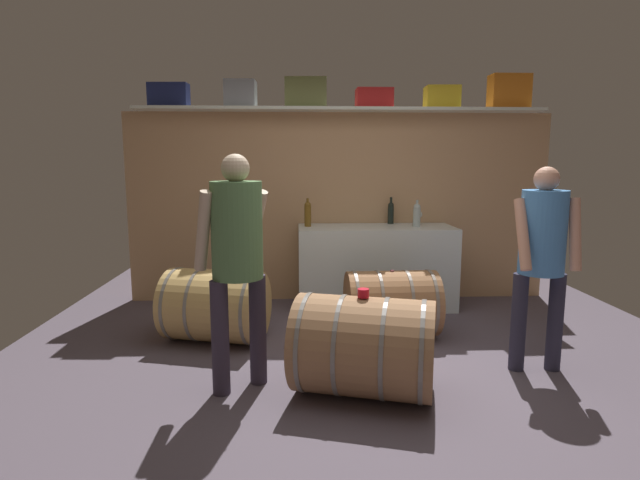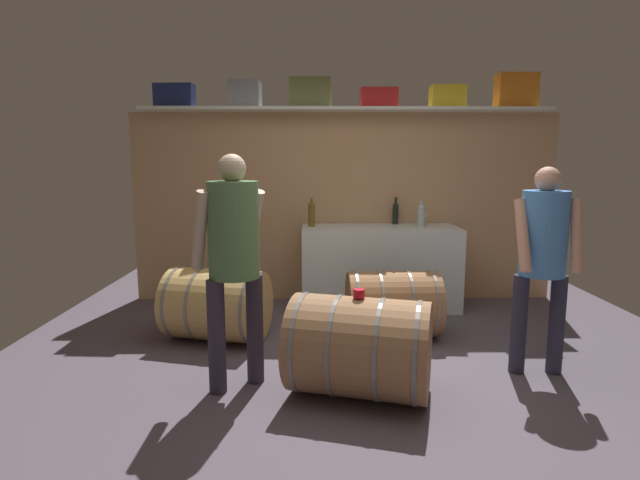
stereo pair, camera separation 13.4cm
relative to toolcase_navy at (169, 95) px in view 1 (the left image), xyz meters
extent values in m
cube|color=#574D58|center=(1.80, -1.51, -2.24)|extent=(5.87, 7.63, 0.02)
cube|color=tan|center=(1.80, 0.15, -1.19)|extent=(4.67, 0.10, 2.08)
cube|color=silver|center=(1.80, 0.00, -0.14)|extent=(4.30, 0.40, 0.03)
cube|color=navy|center=(0.00, 0.00, 0.00)|extent=(0.41, 0.20, 0.24)
cube|color=gray|center=(0.75, 0.00, 0.02)|extent=(0.33, 0.29, 0.28)
cube|color=olive|center=(1.43, 0.00, 0.03)|extent=(0.45, 0.28, 0.31)
cube|color=red|center=(2.15, 0.00, -0.02)|extent=(0.38, 0.25, 0.20)
cube|color=yellow|center=(2.88, 0.00, -0.01)|extent=(0.37, 0.28, 0.23)
cube|color=orange|center=(3.61, 0.00, 0.06)|extent=(0.41, 0.21, 0.36)
cube|color=white|center=(2.16, -0.23, -1.80)|extent=(1.65, 0.63, 0.87)
cylinder|color=black|center=(2.36, 0.02, -1.27)|extent=(0.07, 0.07, 0.19)
sphere|color=black|center=(2.36, 0.02, -1.16)|extent=(0.06, 0.06, 0.06)
cylinder|color=black|center=(2.36, 0.02, -1.11)|extent=(0.03, 0.03, 0.08)
cylinder|color=brown|center=(1.44, -0.18, -1.26)|extent=(0.07, 0.07, 0.22)
sphere|color=brown|center=(1.44, -0.18, -1.14)|extent=(0.07, 0.07, 0.07)
cylinder|color=brown|center=(1.44, -0.18, -1.09)|extent=(0.03, 0.03, 0.06)
cylinder|color=#AFBDBA|center=(2.59, -0.25, -1.27)|extent=(0.08, 0.08, 0.19)
sphere|color=#AFBDBA|center=(2.59, -0.25, -1.16)|extent=(0.07, 0.07, 0.07)
cylinder|color=#AFBDBA|center=(2.59, -0.25, -1.11)|extent=(0.03, 0.03, 0.07)
cylinder|color=white|center=(2.65, -0.08, -1.36)|extent=(0.06, 0.06, 0.00)
cylinder|color=white|center=(2.65, -0.08, -1.32)|extent=(0.01, 0.01, 0.08)
sphere|color=white|center=(2.65, -0.08, -1.25)|extent=(0.08, 0.08, 0.08)
sphere|color=maroon|center=(2.65, -0.08, -1.26)|extent=(0.05, 0.05, 0.05)
cylinder|color=#966B47|center=(1.76, -2.30, -1.90)|extent=(1.05, 0.88, 0.66)
cylinder|color=slate|center=(1.40, -2.20, -1.90)|extent=(0.21, 0.65, 0.67)
cylinder|color=slate|center=(1.62, -2.26, -1.90)|extent=(0.21, 0.65, 0.67)
cylinder|color=slate|center=(1.90, -2.34, -1.90)|extent=(0.21, 0.65, 0.67)
cylinder|color=slate|center=(2.13, -2.41, -1.90)|extent=(0.21, 0.65, 0.67)
cylinder|color=#934F4F|center=(1.76, -2.30, -1.56)|extent=(0.04, 0.04, 0.01)
cylinder|color=#976640|center=(2.16, -1.17, -1.93)|extent=(0.82, 0.61, 0.59)
cylinder|color=gray|center=(1.83, -1.18, -1.93)|extent=(0.05, 0.60, 0.60)
cylinder|color=gray|center=(2.03, -1.18, -1.93)|extent=(0.05, 0.60, 0.60)
cylinder|color=gray|center=(2.29, -1.17, -1.93)|extent=(0.05, 0.60, 0.60)
cylinder|color=gray|center=(2.50, -1.16, -1.93)|extent=(0.05, 0.60, 0.60)
cylinder|color=#8C4651|center=(2.16, -1.17, -1.64)|extent=(0.04, 0.04, 0.01)
cylinder|color=tan|center=(0.61, -1.22, -1.92)|extent=(0.96, 0.81, 0.62)
cylinder|color=gray|center=(0.27, -1.13, -1.92)|extent=(0.19, 0.62, 0.63)
cylinder|color=gray|center=(0.48, -1.19, -1.92)|extent=(0.19, 0.62, 0.63)
cylinder|color=gray|center=(0.74, -1.25, -1.92)|extent=(0.19, 0.62, 0.63)
cylinder|color=gray|center=(0.95, -1.31, -1.92)|extent=(0.19, 0.62, 0.63)
cylinder|color=#915942|center=(0.61, -1.22, -1.60)|extent=(0.04, 0.04, 0.01)
cylinder|color=red|center=(1.75, -2.30, -1.53)|extent=(0.08, 0.08, 0.06)
cylinder|color=#2C2A3D|center=(2.97, -1.95, -1.86)|extent=(0.11, 0.11, 0.74)
cylinder|color=#2C2A3D|center=(3.24, -1.96, -1.86)|extent=(0.11, 0.11, 0.74)
cylinder|color=#4A8AD0|center=(3.10, -1.96, -1.19)|extent=(0.32, 0.32, 0.61)
sphere|color=tan|center=(3.10, -1.96, -0.81)|extent=(0.18, 0.18, 0.18)
cylinder|color=tan|center=(2.91, -2.04, -1.19)|extent=(0.09, 0.27, 0.50)
cylinder|color=tan|center=(3.28, -2.06, -1.19)|extent=(0.08, 0.17, 0.52)
cylinder|color=#342B3A|center=(1.05, -2.09, -1.84)|extent=(0.12, 0.12, 0.78)
cylinder|color=#342B3A|center=(0.81, -2.25, -1.84)|extent=(0.12, 0.12, 0.78)
cylinder|color=#527949|center=(0.93, -2.17, -1.13)|extent=(0.34, 0.34, 0.64)
sphere|color=#C5AA8C|center=(0.93, -2.17, -0.73)|extent=(0.19, 0.19, 0.19)
cylinder|color=#C5AA8C|center=(1.03, -1.98, -1.13)|extent=(0.23, 0.28, 0.53)
cylinder|color=#C5AA8C|center=(0.71, -2.20, -1.13)|extent=(0.19, 0.23, 0.54)
camera|label=1|loc=(1.32, -5.48, -0.68)|focal=28.31mm
camera|label=2|loc=(1.46, -5.49, -0.68)|focal=28.31mm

